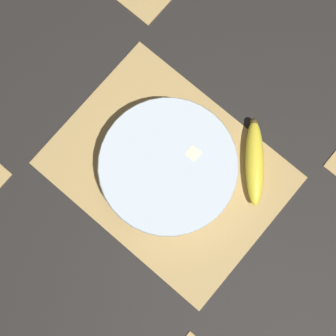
{
  "coord_description": "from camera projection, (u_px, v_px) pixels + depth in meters",
  "views": [
    {
      "loc": [
        -0.1,
        0.12,
        0.98
      ],
      "look_at": [
        0.0,
        0.0,
        0.03
      ],
      "focal_mm": 50.0,
      "sensor_mm": 36.0,
      "label": 1
    }
  ],
  "objects": [
    {
      "name": "ground_plane",
      "position": [
        168.0,
        170.0,
        0.99
      ],
      "size": [
        6.0,
        6.0,
        0.0
      ],
      "primitive_type": "plane",
      "color": "black"
    },
    {
      "name": "bamboo_mat_center",
      "position": [
        168.0,
        170.0,
        0.98
      ],
      "size": [
        0.47,
        0.36,
        0.01
      ],
      "color": "tan",
      "rests_on": "ground_plane"
    },
    {
      "name": "fruit_salad_bowl",
      "position": [
        168.0,
        167.0,
        0.94
      ],
      "size": [
        0.28,
        0.28,
        0.07
      ],
      "color": "silver",
      "rests_on": "bamboo_mat_center"
    },
    {
      "name": "whole_banana",
      "position": [
        255.0,
        162.0,
        0.97
      ],
      "size": [
        0.14,
        0.16,
        0.04
      ],
      "color": "yellow",
      "rests_on": "bamboo_mat_center"
    }
  ]
}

